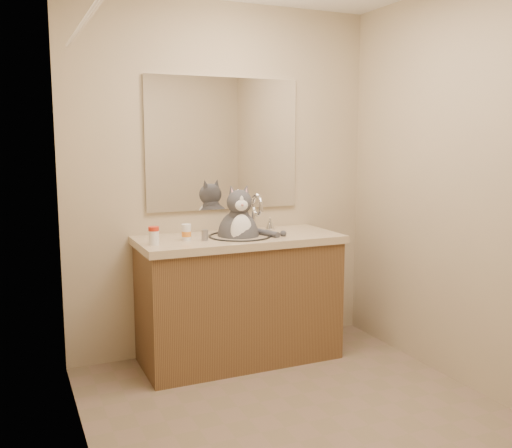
{
  "coord_description": "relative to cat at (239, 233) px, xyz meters",
  "views": [
    {
      "loc": [
        -1.39,
        -2.48,
        1.48
      ],
      "look_at": [
        -0.01,
        0.65,
        0.97
      ],
      "focal_mm": 40.0,
      "sensor_mm": 36.0,
      "label": 1
    }
  ],
  "objects": [
    {
      "name": "room",
      "position": [
        -0.0,
        -0.97,
        0.33
      ],
      "size": [
        2.22,
        2.52,
        2.42
      ],
      "color": "#816A59",
      "rests_on": "ground"
    },
    {
      "name": "pill_bottle_redcap",
      "position": [
        -0.59,
        -0.09,
        0.04
      ],
      "size": [
        0.08,
        0.08,
        0.11
      ],
      "rotation": [
        0.0,
        0.0,
        0.37
      ],
      "color": "white",
      "rests_on": "vanity"
    },
    {
      "name": "mirror",
      "position": [
        -0.0,
        0.27,
        0.58
      ],
      "size": [
        1.1,
        0.02,
        0.9
      ],
      "primitive_type": "cube",
      "color": "white",
      "rests_on": "room"
    },
    {
      "name": "grey_canister",
      "position": [
        -0.26,
        -0.07,
        0.02
      ],
      "size": [
        0.05,
        0.05,
        0.07
      ],
      "rotation": [
        0.0,
        0.0,
        0.16
      ],
      "color": "gray",
      "rests_on": "vanity"
    },
    {
      "name": "shower_curtain",
      "position": [
        -1.05,
        -0.87,
        0.16
      ],
      "size": [
        0.02,
        1.3,
        1.93
      ],
      "color": "#C2B192",
      "rests_on": "ground"
    },
    {
      "name": "cat",
      "position": [
        0.0,
        0.0,
        0.0
      ],
      "size": [
        0.38,
        0.37,
        0.55
      ],
      "rotation": [
        0.0,
        0.0,
        -0.17
      ],
      "color": "#414146",
      "rests_on": "vanity"
    },
    {
      "name": "vanity",
      "position": [
        -0.0,
        -0.0,
        -0.42
      ],
      "size": [
        1.34,
        0.59,
        1.12
      ],
      "color": "brown",
      "rests_on": "ground"
    },
    {
      "name": "pill_bottle_orange",
      "position": [
        -0.37,
        -0.02,
        0.03
      ],
      "size": [
        0.06,
        0.06,
        0.1
      ],
      "rotation": [
        0.0,
        0.0,
        -0.05
      ],
      "color": "white",
      "rests_on": "vanity"
    }
  ]
}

